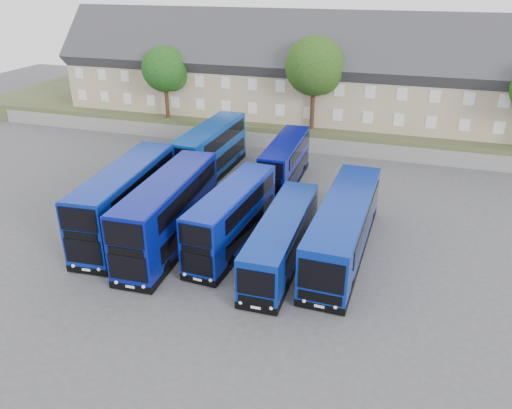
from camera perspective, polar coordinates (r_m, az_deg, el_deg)
The scene contains 13 objects.
ground at distance 31.04m, azimuth -7.30°, elevation -7.54°, with size 120.00×120.00×0.00m, color #48484D.
retaining_wall at distance 51.42m, azimuth 3.74°, elevation 7.06°, with size 70.00×0.40×1.50m, color slate.
earth_bank at distance 60.72m, azimuth 6.09°, elevation 10.05°, with size 80.00×20.00×2.00m, color #474C2A.
terrace_row at distance 55.66m, azimuth 5.47°, elevation 14.61°, with size 54.00×10.40×11.20m.
dd_front_left at distance 35.38m, azimuth -14.57°, elevation 0.32°, with size 3.62×11.88×4.65m.
dd_front_mid at distance 33.06m, azimuth -9.90°, elevation -1.04°, with size 3.22×11.75×4.63m.
dd_front_right at distance 32.61m, azimuth -2.73°, elevation -1.62°, with size 3.04×10.33×4.05m.
dd_rear_left at distance 44.43m, azimuth -5.21°, elevation 5.99°, with size 2.79×11.16×4.41m.
dd_rear_right at distance 42.27m, azimuth 3.34°, elevation 4.66°, with size 2.42×9.81×3.88m.
coach_east_a at distance 31.08m, azimuth 2.97°, elevation -4.05°, with size 2.54×11.38×3.10m.
coach_east_b at distance 32.25m, azimuth 9.97°, elevation -2.71°, with size 3.22×13.44×3.65m.
tree_west at distance 55.68m, azimuth -10.22°, elevation 14.82°, with size 4.80×4.80×7.65m.
tree_mid at distance 50.74m, azimuth 6.87°, elevation 15.21°, with size 5.76×5.76×9.18m.
Camera 1 is at (11.54, -23.52, 16.64)m, focal length 35.00 mm.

